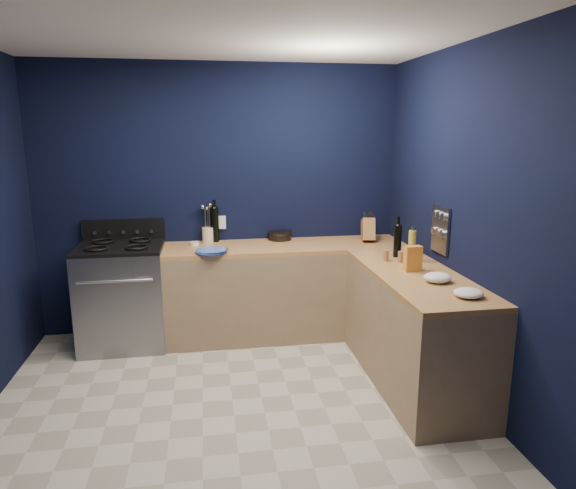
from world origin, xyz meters
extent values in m
cube|color=#B4AE9D|center=(0.00, 0.00, -0.01)|extent=(3.50, 3.50, 0.02)
cube|color=silver|center=(0.00, 0.00, 2.61)|extent=(3.50, 3.50, 0.02)
cube|color=black|center=(0.00, 1.76, 1.30)|extent=(3.50, 0.02, 2.60)
cube|color=black|center=(1.76, 0.00, 1.30)|extent=(0.02, 3.50, 2.60)
cube|color=black|center=(0.00, -1.76, 1.30)|extent=(3.50, 0.02, 2.60)
cube|color=#8F7556|center=(0.60, 1.44, 0.43)|extent=(2.30, 0.63, 0.86)
cube|color=brown|center=(0.60, 1.44, 0.88)|extent=(2.30, 0.63, 0.04)
cube|color=#8F7556|center=(1.44, 0.29, 0.43)|extent=(0.63, 1.67, 0.86)
cube|color=brown|center=(1.44, 0.29, 0.88)|extent=(0.63, 1.67, 0.04)
cube|color=gray|center=(-0.93, 1.42, 0.46)|extent=(0.76, 0.66, 0.92)
cube|color=black|center=(-0.93, 1.10, 0.45)|extent=(0.59, 0.02, 0.42)
cube|color=black|center=(-0.93, 1.42, 0.94)|extent=(0.76, 0.66, 0.03)
cube|color=black|center=(-0.93, 1.72, 1.04)|extent=(0.76, 0.06, 0.20)
cube|color=gray|center=(1.74, 0.55, 1.18)|extent=(0.02, 0.28, 0.38)
cube|color=white|center=(0.00, 1.74, 1.08)|extent=(0.09, 0.02, 0.13)
cylinder|color=#2F51A9|center=(-0.11, 1.20, 0.92)|extent=(0.31, 0.31, 0.03)
cylinder|color=white|center=(-0.26, 1.55, 0.92)|extent=(0.09, 0.09, 0.03)
cylinder|color=#EBE8BE|center=(-0.13, 1.68, 0.97)|extent=(0.14, 0.14, 0.14)
cylinder|color=black|center=(-0.06, 1.69, 1.07)|extent=(0.11, 0.11, 0.33)
cylinder|color=black|center=(0.58, 1.67, 0.94)|extent=(0.30, 0.30, 0.09)
cube|color=brown|center=(1.43, 1.47, 1.01)|extent=(0.17, 0.27, 0.27)
cylinder|color=black|center=(1.48, 0.81, 1.04)|extent=(0.09, 0.09, 0.27)
cylinder|color=#A8A23C|center=(1.53, 0.63, 1.03)|extent=(0.07, 0.07, 0.26)
cylinder|color=olive|center=(1.33, 0.69, 0.95)|extent=(0.05, 0.05, 0.09)
cylinder|color=olive|center=(1.43, 0.62, 0.95)|extent=(0.05, 0.05, 0.09)
cube|color=#CA4820|center=(1.43, 0.36, 1.00)|extent=(0.14, 0.08, 0.20)
ellipsoid|color=white|center=(1.49, 0.04, 0.94)|extent=(0.23, 0.21, 0.07)
ellipsoid|color=white|center=(1.54, -0.31, 0.93)|extent=(0.25, 0.24, 0.06)
camera|label=1|loc=(-0.15, -3.30, 1.98)|focal=32.03mm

